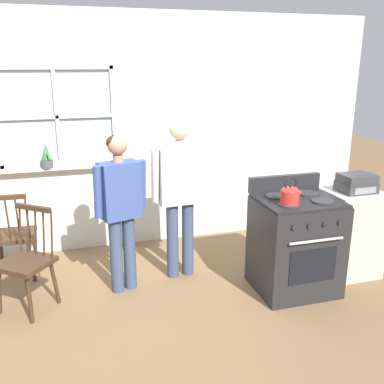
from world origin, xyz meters
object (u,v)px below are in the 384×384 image
Objects in this scene: chair_near_wall at (13,237)px; stereo at (357,183)px; person_elderly_left at (120,201)px; potted_plant at (47,159)px; person_teen_center at (180,185)px; side_counter at (349,232)px; chair_by_window at (27,263)px; stove at (295,244)px; kettle at (290,194)px.

chair_near_wall is 2.74× the size of stereo.
potted_plant is (-0.67, 1.05, 0.22)m from person_elderly_left.
chair_near_wall is at bearing 134.37° from person_elderly_left.
side_counter is at bearing -18.00° from person_teen_center.
chair_near_wall is 3.46m from side_counter.
person_elderly_left reaches higher than potted_plant.
chair_by_window is at bearing 169.18° from person_elderly_left.
stove is at bearing -32.76° from person_elderly_left.
chair_by_window is 2.74× the size of stereo.
person_teen_center is 1.80× the size of side_counter.
person_elderly_left reaches higher than stove.
chair_near_wall is 2.82m from stove.
potted_plant is (-1.27, 0.92, 0.14)m from person_teen_center.
side_counter is (2.31, -0.30, -0.46)m from person_elderly_left.
stereo reaches higher than chair_near_wall.
person_elderly_left is 5.42× the size of potted_plant.
kettle is 0.73× the size of stereo.
person_elderly_left is at bearing -57.50° from potted_plant.
person_teen_center is 6.57× the size of kettle.
chair_near_wall is 0.58× the size of person_teen_center.
stereo is at bearing 167.76° from chair_near_wall.
stereo is at bearing 16.49° from kettle.
potted_plant is at bearing 140.37° from person_teen_center.
stove is (2.46, -0.35, 0.03)m from chair_by_window.
person_elderly_left reaches higher than chair_by_window.
kettle is 2.66m from potted_plant.
chair_by_window is at bearing 171.85° from stove.
stove is (1.60, -0.45, -0.43)m from person_elderly_left.
person_teen_center reaches higher than chair_by_window.
stereo is (0.88, 0.26, -0.04)m from kettle.
stove is at bearing 30.61° from chair_by_window.
person_teen_center is (0.61, 0.13, 0.07)m from person_elderly_left.
person_teen_center reaches higher than stove.
stereo is at bearing 10.30° from stove.
stove is (2.63, -1.01, 0.03)m from chair_near_wall.
chair_near_wall is 2.78m from kettle.
side_counter is at bearing -24.28° from potted_plant.
side_counter is at bearing 35.13° from chair_by_window.
chair_near_wall is at bearing 155.16° from kettle.
side_counter is (0.88, 0.28, -0.57)m from kettle.
person_teen_center is 1.84m from side_counter.
kettle reaches higher than side_counter.
person_teen_center is 1.26m from stove.
side_counter is at bearing 11.90° from stove.
person_teen_center is 5.75× the size of potted_plant.
chair_by_window is 3.78× the size of kettle.
chair_near_wall is at bearing 143.83° from chair_by_window.
chair_near_wall is 1.78m from person_teen_center.
person_teen_center is 1.57m from potted_plant.
stereo is (2.98, -1.37, -0.14)m from potted_plant.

